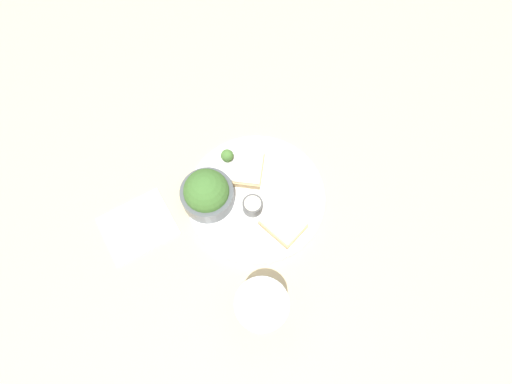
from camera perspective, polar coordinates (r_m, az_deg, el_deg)
ground_plane at (r=0.93m, az=-0.00°, el=-0.82°), size 4.00×4.00×0.00m
dinner_plate at (r=0.92m, az=-0.00°, el=-0.66°), size 0.32×0.32×0.01m
salad_bowl at (r=0.89m, az=-7.03°, el=-0.14°), size 0.12×0.12×0.10m
sauce_ramekin at (r=0.89m, az=-0.49°, el=-1.94°), size 0.05×0.05×0.03m
cheese_toast_near at (r=0.88m, az=3.92°, el=-4.59°), size 0.11×0.11×0.03m
cheese_toast_far at (r=0.93m, az=-1.07°, el=3.31°), size 0.10×0.09×0.03m
wine_glass at (r=0.75m, az=0.80°, el=-16.14°), size 0.09×0.09×0.16m
garnish at (r=0.95m, az=-4.14°, el=5.21°), size 0.03×0.03×0.03m
napkin at (r=0.94m, az=-16.55°, el=-4.66°), size 0.17×0.19×0.01m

